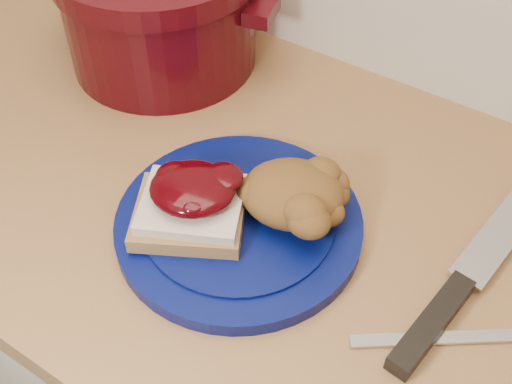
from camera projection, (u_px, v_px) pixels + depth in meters
The scene contains 6 objects.
plate at pixel (239, 224), 0.72m from camera, with size 0.28×0.28×0.02m, color #050D4A.
sandwich at pixel (191, 202), 0.69m from camera, with size 0.15×0.15×0.06m.
stuffing_mound at pixel (293, 194), 0.70m from camera, with size 0.11×0.10×0.06m, color brown.
chef_knife at pixel (455, 293), 0.66m from camera, with size 0.08×0.36×0.02m.
butter_knife at pixel (439, 338), 0.63m from camera, with size 0.18×0.01×0.00m, color silver.
dutch_oven at pixel (160, 9), 0.90m from camera, with size 0.35×0.35×0.18m.
Camera 1 is at (0.25, 1.06, 1.46)m, focal length 45.00 mm.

